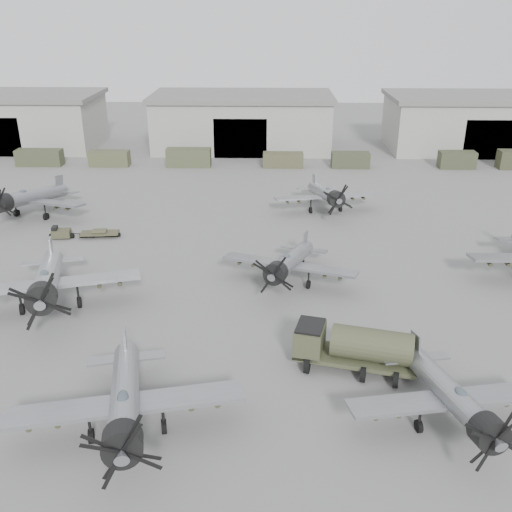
{
  "coord_description": "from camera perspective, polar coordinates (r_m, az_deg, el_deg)",
  "views": [
    {
      "loc": [
        4.57,
        -31.58,
        21.74
      ],
      "look_at": [
        3.49,
        11.95,
        2.5
      ],
      "focal_mm": 40.0,
      "sensor_mm": 36.0,
      "label": 1
    }
  ],
  "objects": [
    {
      "name": "hangar_center",
      "position": [
        95.25,
        -1.39,
        13.33
      ],
      "size": [
        29.0,
        14.8,
        8.7
      ],
      "color": "#9B9B91",
      "rests_on": "ground"
    },
    {
      "name": "fuel_tanker",
      "position": [
        37.51,
        9.77,
        -8.81
      ],
      "size": [
        8.18,
        4.37,
        3.0
      ],
      "rotation": [
        0.0,
        0.0,
        -0.24
      ],
      "color": "#3F422B",
      "rests_on": "ground"
    },
    {
      "name": "ground",
      "position": [
        38.61,
        -5.72,
        -10.57
      ],
      "size": [
        220.0,
        220.0,
        0.0
      ],
      "primitive_type": "plane",
      "color": "slate",
      "rests_on": "ground"
    },
    {
      "name": "support_truck_3",
      "position": [
        84.93,
        -6.74,
        9.76
      ],
      "size": [
        6.43,
        2.2,
        2.62
      ],
      "primitive_type": "cube",
      "color": "#43482F",
      "rests_on": "ground"
    },
    {
      "name": "aircraft_far_0",
      "position": [
        67.52,
        -21.88,
        5.4
      ],
      "size": [
        12.89,
        11.61,
        5.15
      ],
      "rotation": [
        0.0,
        0.0,
        -0.28
      ],
      "color": "gray",
      "rests_on": "ground"
    },
    {
      "name": "hangar_right",
      "position": [
        100.84,
        21.28,
        12.35
      ],
      "size": [
        29.0,
        14.8,
        8.7
      ],
      "color": "#9B9B91",
      "rests_on": "ground"
    },
    {
      "name": "support_truck_6",
      "position": [
        88.36,
        19.45,
        9.06
      ],
      "size": [
        5.15,
        2.2,
        2.42
      ],
      "primitive_type": "cube",
      "color": "#373C27",
      "rests_on": "ground"
    },
    {
      "name": "support_truck_4",
      "position": [
        84.18,
        2.72,
        9.58
      ],
      "size": [
        5.83,
        2.2,
        2.08
      ],
      "primitive_type": "cube",
      "color": "#47472E",
      "rests_on": "ground"
    },
    {
      "name": "aircraft_near_2",
      "position": [
        33.73,
        19.18,
        -13.29
      ],
      "size": [
        11.74,
        10.57,
        4.66
      ],
      "rotation": [
        0.0,
        0.0,
        0.18
      ],
      "color": "gray",
      "rests_on": "ground"
    },
    {
      "name": "aircraft_far_1",
      "position": [
        65.08,
        7.07,
        6.11
      ],
      "size": [
        11.77,
        10.59,
        4.67
      ],
      "rotation": [
        0.0,
        0.0,
        0.2
      ],
      "color": "gray",
      "rests_on": "ground"
    },
    {
      "name": "support_truck_5",
      "position": [
        84.96,
        9.41,
        9.46
      ],
      "size": [
        5.47,
        2.2,
        2.19
      ],
      "primitive_type": "cube",
      "color": "#393F29",
      "rests_on": "ground"
    },
    {
      "name": "tug_trailer",
      "position": [
        60.66,
        -17.56,
        2.19
      ],
      "size": [
        6.7,
        1.94,
        1.33
      ],
      "rotation": [
        0.0,
        0.0,
        0.11
      ],
      "color": "#403F2A",
      "rests_on": "ground"
    },
    {
      "name": "support_truck_1",
      "position": [
        90.69,
        -20.83,
        9.19
      ],
      "size": [
        6.64,
        2.2,
        2.35
      ],
      "primitive_type": "cube",
      "color": "#3B412B",
      "rests_on": "ground"
    },
    {
      "name": "support_truck_2",
      "position": [
        87.37,
        -14.44,
        9.44
      ],
      "size": [
        5.77,
        2.2,
        2.23
      ],
      "primitive_type": "cube",
      "color": "#484B31",
      "rests_on": "ground"
    },
    {
      "name": "hangar_left",
      "position": [
        104.23,
        -23.28,
        12.38
      ],
      "size": [
        29.0,
        14.8,
        8.7
      ],
      "color": "#9B9B91",
      "rests_on": "ground"
    },
    {
      "name": "aircraft_mid_1",
      "position": [
        45.96,
        -20.19,
        -2.43
      ],
      "size": [
        14.0,
        12.6,
        5.59
      ],
      "rotation": [
        0.0,
        0.0,
        0.29
      ],
      "color": "#9FA2A7",
      "rests_on": "ground"
    },
    {
      "name": "aircraft_mid_2",
      "position": [
        47.39,
        3.26,
        -0.69
      ],
      "size": [
        11.47,
        10.33,
        4.6
      ],
      "rotation": [
        0.0,
        0.0,
        -0.33
      ],
      "color": "gray",
      "rests_on": "ground"
    },
    {
      "name": "aircraft_near_1",
      "position": [
        32.01,
        -13.01,
        -14.17
      ],
      "size": [
        13.03,
        11.73,
        5.18
      ],
      "rotation": [
        0.0,
        0.0,
        0.22
      ],
      "color": "gray",
      "rests_on": "ground"
    }
  ]
}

